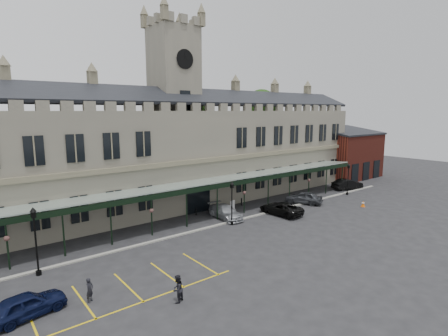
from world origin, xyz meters
TOP-DOWN VIEW (x-y plane):
  - ground at (0.00, 0.00)m, footprint 140.00×140.00m
  - station_building at (0.00, 15.91)m, footprint 60.00×10.36m
  - clock_tower at (0.00, 16.00)m, footprint 5.60×5.60m
  - canopy at (0.00, 7.46)m, footprint 50.00×4.10m
  - brick_annex at (34.00, 12.97)m, footprint 12.40×8.36m
  - kerb at (0.00, 5.50)m, footprint 60.00×0.40m
  - parking_markings at (-14.00, -1.50)m, footprint 16.00×6.00m
  - tree_behind_mid at (8.00, 25.00)m, footprint 6.00×6.00m
  - tree_behind_right at (24.00, 25.00)m, footprint 6.00×6.00m
  - lamp_post_left at (-18.45, 4.81)m, footprint 0.49×0.49m
  - lamp_post_mid at (0.12, 4.81)m, footprint 0.45×0.45m
  - lamp_post_right at (21.84, 4.83)m, footprint 0.43×0.43m
  - traffic_cone at (17.66, -0.07)m, footprint 0.48×0.48m
  - sign_board at (3.55, 8.82)m, footprint 0.75×0.17m
  - bollard_left at (-0.92, 10.07)m, footprint 0.15×0.15m
  - bollard_right at (6.02, 9.98)m, footprint 0.17×0.17m
  - car_left_a at (-20.08, -0.68)m, footprint 4.65×2.60m
  - car_taxi at (1.00, 7.02)m, footprint 2.55×5.28m
  - car_van at (7.00, 4.12)m, footprint 2.91×5.51m
  - car_right_a at (13.00, 5.64)m, footprint 3.78×5.11m
  - car_right_b at (25.00, 6.85)m, footprint 5.22×2.94m
  - person_a at (-16.65, -1.30)m, footprint 0.69×0.66m
  - person_b at (-12.30, -4.79)m, footprint 1.09×1.01m

SIDE VIEW (x-z plane):
  - ground at x=0.00m, z-range 0.00..0.00m
  - parking_markings at x=-14.00m, z-range -0.01..0.01m
  - kerb at x=0.00m, z-range 0.00..0.12m
  - traffic_cone at x=17.66m, z-range -0.01..0.75m
  - bollard_left at x=-0.92m, z-range 0.00..0.85m
  - bollard_right at x=6.02m, z-range 0.00..0.96m
  - sign_board at x=3.55m, z-range -0.02..1.27m
  - car_van at x=7.00m, z-range 0.00..1.48m
  - car_taxi at x=1.00m, z-range 0.00..1.48m
  - car_left_a at x=-20.08m, z-range 0.00..1.49m
  - person_a at x=-16.65m, z-range 0.00..1.59m
  - car_right_a at x=13.00m, z-range 0.00..1.62m
  - car_right_b at x=25.00m, z-range 0.00..1.63m
  - person_b at x=-12.30m, z-range 0.00..1.80m
  - canopy at x=0.00m, z-range 0.25..4.55m
  - lamp_post_right at x=21.84m, z-range 0.42..4.99m
  - lamp_post_mid at x=0.12m, z-range 0.44..5.15m
  - lamp_post_left at x=-18.45m, z-range 0.48..5.67m
  - brick_annex at x=34.00m, z-range -0.46..8.77m
  - station_building at x=0.00m, z-range -2.18..15.12m
  - tree_behind_mid at x=8.00m, z-range 4.81..20.81m
  - tree_behind_right at x=24.00m, z-range 4.81..20.81m
  - clock_tower at x=0.00m, z-range 0.71..25.51m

